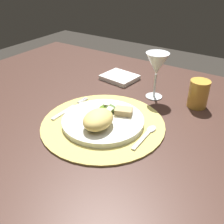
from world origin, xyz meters
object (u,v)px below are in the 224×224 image
object	(u,v)px
dining_table	(107,142)
dinner_plate	(103,121)
spoon	(148,133)
amber_tumbler	(198,94)
fork	(69,109)
wine_glass	(157,65)
napkin	(120,77)

from	to	relation	value
dining_table	dinner_plate	bearing A→B (deg)	-62.68
spoon	amber_tumbler	size ratio (longest dim) A/B	1.40
fork	wine_glass	xyz separation A→B (m)	(0.19, 0.25, 0.12)
amber_tumbler	fork	bearing A→B (deg)	-141.87
fork	spoon	distance (m)	0.28
amber_tumbler	dinner_plate	bearing A→B (deg)	-126.75
spoon	amber_tumbler	bearing A→B (deg)	75.82
dining_table	spoon	size ratio (longest dim) A/B	10.97
amber_tumbler	napkin	bearing A→B (deg)	172.25
napkin	amber_tumbler	xyz separation A→B (m)	(0.34, -0.05, 0.04)
dining_table	wine_glass	size ratio (longest dim) A/B	8.72
spoon	napkin	distance (m)	0.41
spoon	amber_tumbler	world-z (taller)	amber_tumbler
napkin	spoon	bearing A→B (deg)	-46.64
dinner_plate	napkin	distance (m)	0.35
dinner_plate	spoon	bearing A→B (deg)	9.41
wine_glass	amber_tumbler	bearing A→B (deg)	7.28
napkin	wine_glass	size ratio (longest dim) A/B	0.81
napkin	fork	bearing A→B (deg)	-90.33
napkin	amber_tumbler	bearing A→B (deg)	-7.75
dinner_plate	amber_tumbler	world-z (taller)	amber_tumbler
napkin	amber_tumbler	size ratio (longest dim) A/B	1.43
dining_table	amber_tumbler	bearing A→B (deg)	40.44
fork	napkin	xyz separation A→B (m)	(0.00, 0.32, 0.00)
wine_glass	napkin	bearing A→B (deg)	160.84
dining_table	fork	world-z (taller)	fork
dinner_plate	amber_tumbler	bearing A→B (deg)	53.25
dinner_plate	amber_tumbler	size ratio (longest dim) A/B	2.64
fork	amber_tumbler	size ratio (longest dim) A/B	1.82
spoon	wine_glass	bearing A→B (deg)	111.23
dining_table	amber_tumbler	distance (m)	0.36
dining_table	fork	size ratio (longest dim) A/B	8.44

